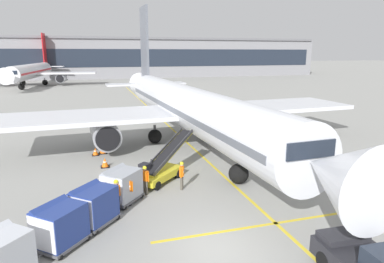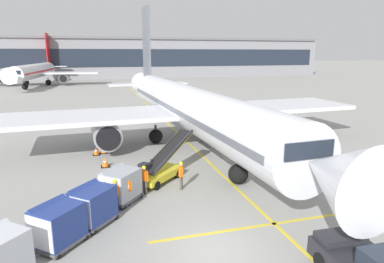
{
  "view_description": "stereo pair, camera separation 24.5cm",
  "coord_description": "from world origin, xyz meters",
  "px_view_note": "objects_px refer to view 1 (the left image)",
  "views": [
    {
      "loc": [
        -4.59,
        -11.83,
        8.04
      ],
      "look_at": [
        1.92,
        9.98,
        2.74
      ],
      "focal_mm": 31.68,
      "sensor_mm": 36.0,
      "label": 1
    },
    {
      "loc": [
        -4.35,
        -11.9,
        8.04
      ],
      "look_at": [
        1.92,
        9.98,
        2.74
      ],
      "focal_mm": 31.68,
      "sensor_mm": 36.0,
      "label": 2
    }
  ],
  "objects_px": {
    "ground_crew_wingwalker": "(145,178)",
    "safety_cone_nose_mark": "(103,149)",
    "parked_airplane": "(185,106)",
    "distant_airplane": "(32,71)",
    "ground_crew_by_loader": "(116,193)",
    "belt_loader": "(161,168)",
    "baggage_cart_third": "(59,224)",
    "baggage_cart_second": "(93,205)",
    "ground_crew_by_carts": "(128,188)",
    "safety_cone_wingtip": "(95,152)",
    "ground_crew_marshaller": "(182,174)",
    "safety_cone_engine_keepout": "(105,163)",
    "baggage_cart_lead": "(121,185)"
  },
  "relations": [
    {
      "from": "baggage_cart_second",
      "to": "parked_airplane",
      "type": "bearing_deg",
      "value": 58.22
    },
    {
      "from": "safety_cone_wingtip",
      "to": "distant_airplane",
      "type": "height_order",
      "value": "distant_airplane"
    },
    {
      "from": "baggage_cart_second",
      "to": "ground_crew_marshaller",
      "type": "relative_size",
      "value": 1.48
    },
    {
      "from": "baggage_cart_second",
      "to": "ground_crew_by_carts",
      "type": "distance_m",
      "value": 2.38
    },
    {
      "from": "baggage_cart_lead",
      "to": "ground_crew_wingwalker",
      "type": "xyz_separation_m",
      "value": [
        1.4,
        0.59,
        -0.0
      ]
    },
    {
      "from": "safety_cone_engine_keepout",
      "to": "safety_cone_wingtip",
      "type": "height_order",
      "value": "safety_cone_engine_keepout"
    },
    {
      "from": "belt_loader",
      "to": "safety_cone_engine_keepout",
      "type": "xyz_separation_m",
      "value": [
        -3.34,
        3.69,
        -0.5
      ]
    },
    {
      "from": "ground_crew_wingwalker",
      "to": "ground_crew_marshaller",
      "type": "bearing_deg",
      "value": 3.5
    },
    {
      "from": "parked_airplane",
      "to": "distant_airplane",
      "type": "height_order",
      "value": "parked_airplane"
    },
    {
      "from": "belt_loader",
      "to": "ground_crew_marshaller",
      "type": "distance_m",
      "value": 2.07
    },
    {
      "from": "baggage_cart_second",
      "to": "baggage_cart_third",
      "type": "relative_size",
      "value": 1.0
    },
    {
      "from": "ground_crew_by_loader",
      "to": "ground_crew_marshaller",
      "type": "height_order",
      "value": "same"
    },
    {
      "from": "baggage_cart_second",
      "to": "ground_crew_wingwalker",
      "type": "xyz_separation_m",
      "value": [
        2.9,
        2.77,
        -0.0
      ]
    },
    {
      "from": "ground_crew_wingwalker",
      "to": "safety_cone_nose_mark",
      "type": "relative_size",
      "value": 2.31
    },
    {
      "from": "baggage_cart_second",
      "to": "safety_cone_engine_keepout",
      "type": "distance_m",
      "value": 8.51
    },
    {
      "from": "parked_airplane",
      "to": "safety_cone_nose_mark",
      "type": "distance_m",
      "value": 8.08
    },
    {
      "from": "belt_loader",
      "to": "ground_crew_by_carts",
      "type": "distance_m",
      "value": 4.0
    },
    {
      "from": "ground_crew_by_carts",
      "to": "safety_cone_wingtip",
      "type": "xyz_separation_m",
      "value": [
        -1.53,
        10.08,
        -0.69
      ]
    },
    {
      "from": "ground_crew_by_carts",
      "to": "distant_airplane",
      "type": "bearing_deg",
      "value": 101.42
    },
    {
      "from": "baggage_cart_second",
      "to": "baggage_cart_third",
      "type": "bearing_deg",
      "value": -131.93
    },
    {
      "from": "baggage_cart_second",
      "to": "distant_airplane",
      "type": "height_order",
      "value": "distant_airplane"
    },
    {
      "from": "distant_airplane",
      "to": "safety_cone_engine_keepout",
      "type": "bearing_deg",
      "value": -78.21
    },
    {
      "from": "ground_crew_marshaller",
      "to": "distant_airplane",
      "type": "relative_size",
      "value": 0.04
    },
    {
      "from": "belt_loader",
      "to": "baggage_cart_third",
      "type": "xyz_separation_m",
      "value": [
        -5.62,
        -6.33,
        0.16
      ]
    },
    {
      "from": "safety_cone_engine_keepout",
      "to": "safety_cone_wingtip",
      "type": "xyz_separation_m",
      "value": [
        -0.6,
        3.2,
        -0.04
      ]
    },
    {
      "from": "parked_airplane",
      "to": "ground_crew_by_loader",
      "type": "height_order",
      "value": "parked_airplane"
    },
    {
      "from": "baggage_cart_third",
      "to": "safety_cone_nose_mark",
      "type": "distance_m",
      "value": 13.81
    },
    {
      "from": "ground_crew_marshaller",
      "to": "safety_cone_nose_mark",
      "type": "relative_size",
      "value": 2.31
    },
    {
      "from": "safety_cone_wingtip",
      "to": "safety_cone_engine_keepout",
      "type": "bearing_deg",
      "value": -79.31
    },
    {
      "from": "belt_loader",
      "to": "safety_cone_engine_keepout",
      "type": "relative_size",
      "value": 6.78
    },
    {
      "from": "safety_cone_wingtip",
      "to": "ground_crew_by_carts",
      "type": "bearing_deg",
      "value": -81.37
    },
    {
      "from": "ground_crew_marshaller",
      "to": "distant_airplane",
      "type": "height_order",
      "value": "distant_airplane"
    },
    {
      "from": "ground_crew_marshaller",
      "to": "safety_cone_engine_keepout",
      "type": "xyz_separation_m",
      "value": [
        -4.27,
        5.53,
        -0.66
      ]
    },
    {
      "from": "distant_airplane",
      "to": "belt_loader",
      "type": "bearing_deg",
      "value": -76.29
    },
    {
      "from": "ground_crew_marshaller",
      "to": "safety_cone_nose_mark",
      "type": "xyz_separation_m",
      "value": [
        -4.28,
        9.12,
        -0.63
      ]
    },
    {
      "from": "ground_crew_wingwalker",
      "to": "distant_airplane",
      "type": "distance_m",
      "value": 76.73
    },
    {
      "from": "ground_crew_by_loader",
      "to": "ground_crew_by_carts",
      "type": "distance_m",
      "value": 0.82
    },
    {
      "from": "ground_crew_by_loader",
      "to": "ground_crew_wingwalker",
      "type": "height_order",
      "value": "same"
    },
    {
      "from": "ground_crew_by_carts",
      "to": "ground_crew_marshaller",
      "type": "height_order",
      "value": "same"
    },
    {
      "from": "ground_crew_by_carts",
      "to": "ground_crew_marshaller",
      "type": "bearing_deg",
      "value": 21.91
    },
    {
      "from": "baggage_cart_second",
      "to": "safety_cone_nose_mark",
      "type": "bearing_deg",
      "value": 85.94
    },
    {
      "from": "safety_cone_wingtip",
      "to": "baggage_cart_lead",
      "type": "bearing_deg",
      "value": -82.56
    },
    {
      "from": "ground_crew_by_carts",
      "to": "ground_crew_marshaller",
      "type": "relative_size",
      "value": 1.0
    },
    {
      "from": "baggage_cart_lead",
      "to": "safety_cone_nose_mark",
      "type": "relative_size",
      "value": 3.41
    },
    {
      "from": "belt_loader",
      "to": "safety_cone_nose_mark",
      "type": "bearing_deg",
      "value": 114.71
    },
    {
      "from": "parked_airplane",
      "to": "ground_crew_marshaller",
      "type": "bearing_deg",
      "value": -106.68
    },
    {
      "from": "belt_loader",
      "to": "ground_crew_wingwalker",
      "type": "distance_m",
      "value": 2.38
    },
    {
      "from": "belt_loader",
      "to": "ground_crew_marshaller",
      "type": "height_order",
      "value": "belt_loader"
    },
    {
      "from": "parked_airplane",
      "to": "distant_airplane",
      "type": "bearing_deg",
      "value": 108.74
    },
    {
      "from": "ground_crew_by_loader",
      "to": "ground_crew_wingwalker",
      "type": "bearing_deg",
      "value": 44.66
    }
  ]
}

